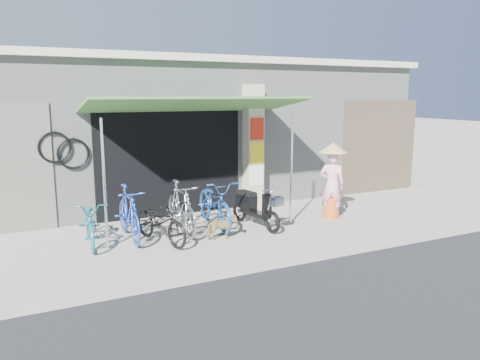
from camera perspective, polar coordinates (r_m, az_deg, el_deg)
name	(u,v)px	position (r m, az deg, el deg)	size (l,w,h in m)	color
ground	(272,238)	(9.22, 3.87, -7.04)	(80.00, 80.00, 0.00)	#A6A096
road_strip	(475,348)	(6.05, 26.70, -17.81)	(80.00, 6.00, 0.01)	#2A2A2D
bicycle_shop	(183,127)	(13.48, -6.93, 6.38)	(12.30, 5.30, 3.66)	#989D96
shop_pillar	(253,147)	(11.42, 1.56, 4.05)	(0.42, 0.44, 3.00)	beige
awning	(196,106)	(9.89, -5.33, 8.93)	(4.60, 1.88, 2.72)	#396D31
neighbour_right	(379,146)	(13.95, 16.60, 3.95)	(2.60, 0.06, 2.60)	brown
bike_teal	(91,222)	(9.11, -17.75, -4.92)	(0.57, 1.64, 0.86)	#1C6D80
bike_blue	(129,213)	(9.22, -13.41, -3.94)	(0.49, 1.73, 1.04)	#22409F
bike_black	(161,222)	(8.92, -9.64, -5.02)	(0.54, 1.56, 0.82)	black
bike_silver	(181,207)	(9.50, -7.22, -3.29)	(0.49, 1.74, 1.05)	#A6A5AA
bike_navy	(215,203)	(9.86, -3.10, -2.77)	(0.68, 1.96, 1.03)	#1F4B8E
street_dog	(222,228)	(9.01, -2.27, -5.81)	(0.26, 0.58, 0.49)	#9F7454
moped	(254,207)	(9.85, 1.72, -3.37)	(0.52, 1.60, 0.91)	black
nun	(332,181)	(10.69, 11.15, -0.10)	(0.66, 0.64, 1.71)	#F6A6AE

